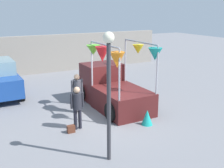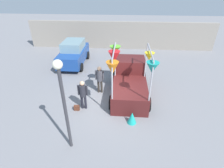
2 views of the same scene
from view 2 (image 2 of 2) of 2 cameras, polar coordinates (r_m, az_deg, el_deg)
The scene contains 9 objects.
ground_plane at distance 9.77m, azimuth 0.67°, elevation -6.33°, with size 60.00×60.00×0.00m, color slate.
vendor_truck at distance 10.32m, azimuth 5.65°, elevation 1.57°, with size 2.55×4.19×3.02m.
parked_car at distance 14.43m, azimuth -12.38°, elevation 9.85°, with size 1.88×4.00×1.88m.
person_customer at distance 8.99m, azimuth -9.51°, elevation -2.75°, with size 0.53×0.34×1.64m.
person_vendor at distance 10.21m, azimuth -4.06°, elevation 2.24°, with size 0.53×0.34×1.71m.
handbag at distance 9.41m, azimuth -11.43°, elevation -7.64°, with size 0.28×0.16×0.28m, color #592D1E.
street_lamp at distance 6.19m, azimuth -15.74°, elevation -3.64°, with size 0.32×0.32×3.81m.
brick_boundary_wall at distance 17.80m, azimuth 2.75°, elevation 15.59°, with size 18.00×0.36×2.60m, color gray.
folded_kite_bundle_teal at distance 8.45m, azimuth 6.54°, elevation -10.87°, with size 0.44×0.44×0.60m, color teal.
Camera 2 is at (0.48, -7.82, 5.85)m, focal length 28.00 mm.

